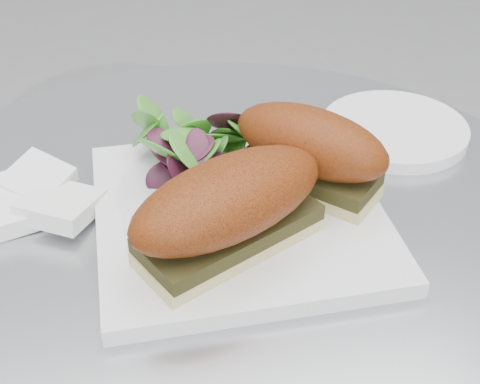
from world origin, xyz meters
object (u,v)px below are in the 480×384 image
at_px(sandwich_left, 229,207).
at_px(plate, 239,214).
at_px(saucer, 394,129).
at_px(sandwich_right, 310,150).

bearing_deg(sandwich_left, plate, 44.21).
bearing_deg(plate, saucer, 28.08).
relative_size(sandwich_right, saucer, 0.99).
distance_m(plate, sandwich_right, 0.09).
bearing_deg(plate, sandwich_right, 11.82).
relative_size(plate, saucer, 1.60).
height_order(sandwich_left, sandwich_right, same).
relative_size(plate, sandwich_right, 1.63).
distance_m(sandwich_right, saucer, 0.17).
bearing_deg(sandwich_right, saucer, 82.58).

